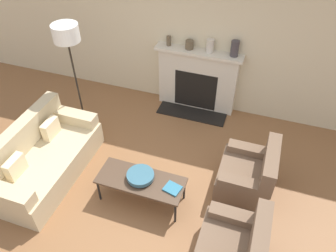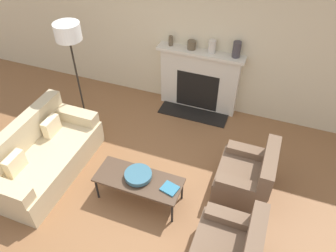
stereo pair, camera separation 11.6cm
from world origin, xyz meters
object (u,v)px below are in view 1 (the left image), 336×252
at_px(coffee_table, 141,181).
at_px(book, 173,188).
at_px(fireplace, 197,81).
at_px(floor_lamp, 68,45).
at_px(armchair_near, 234,249).
at_px(mantel_vase_right, 235,49).
at_px(armchair_far, 249,175).
at_px(bowl, 140,176).
at_px(mantel_vase_left, 169,41).
at_px(mantel_vase_center_right, 210,46).
at_px(mantel_vase_center_left, 189,45).
at_px(couch, 42,159).

distance_m(coffee_table, book, 0.47).
distance_m(fireplace, coffee_table, 2.41).
bearing_deg(floor_lamp, armchair_near, -29.48).
distance_m(book, mantel_vase_right, 2.59).
xyz_separation_m(armchair_far, floor_lamp, (-3.01, 0.49, 1.31)).
bearing_deg(bowl, book, -4.09).
distance_m(coffee_table, bowl, 0.09).
xyz_separation_m(mantel_vase_left, mantel_vase_center_right, (0.74, 0.00, 0.03)).
bearing_deg(book, mantel_vase_center_left, 115.34).
distance_m(couch, mantel_vase_center_right, 3.27).
bearing_deg(coffee_table, armchair_near, -20.34).
bearing_deg(mantel_vase_right, book, -96.57).
xyz_separation_m(coffee_table, mantel_vase_center_right, (0.32, 2.41, 0.92)).
relative_size(fireplace, armchair_far, 1.82).
bearing_deg(mantel_vase_left, couch, -115.94).
bearing_deg(mantel_vase_right, couch, -133.92).
xyz_separation_m(mantel_vase_center_left, mantel_vase_right, (0.78, 0.00, 0.06)).
xyz_separation_m(armchair_far, mantel_vase_left, (-1.82, 1.72, 0.99)).
relative_size(floor_lamp, mantel_vase_right, 7.12).
bearing_deg(mantel_vase_center_left, fireplace, -4.42).
distance_m(armchair_near, floor_lamp, 3.70).
relative_size(armchair_near, mantel_vase_center_left, 5.70).
relative_size(armchair_far, mantel_vase_center_right, 3.76).
height_order(armchair_near, mantel_vase_right, mantel_vase_right).
height_order(fireplace, mantel_vase_center_right, mantel_vase_center_right).
distance_m(armchair_near, mantel_vase_center_right, 3.28).
bearing_deg(couch, armchair_near, -99.26).
xyz_separation_m(armchair_far, coffee_table, (-1.40, -0.69, 0.09)).
xyz_separation_m(armchair_near, floor_lamp, (-3.01, 1.70, 1.31)).
bearing_deg(mantel_vase_right, coffee_table, -107.12).
xyz_separation_m(armchair_near, mantel_vase_right, (-0.66, 2.93, 1.04)).
relative_size(couch, book, 7.38).
xyz_separation_m(fireplace, mantel_vase_center_right, (0.18, 0.01, 0.73)).
xyz_separation_m(bowl, book, (0.48, -0.03, -0.04)).
relative_size(fireplace, mantel_vase_center_left, 10.37).
height_order(couch, armchair_near, couch).
bearing_deg(couch, floor_lamp, 0.20).
relative_size(fireplace, book, 6.19).
relative_size(bowl, mantel_vase_center_left, 2.52).
xyz_separation_m(book, mantel_vase_center_right, (-0.14, 2.42, 0.88)).
height_order(fireplace, mantel_vase_left, mantel_vase_left).
height_order(bowl, mantel_vase_left, mantel_vase_left).
height_order(armchair_far, mantel_vase_right, mantel_vase_right).
distance_m(armchair_far, mantel_vase_left, 2.69).
xyz_separation_m(mantel_vase_left, mantel_vase_center_left, (0.38, 0.00, -0.01)).
xyz_separation_m(couch, floor_lamp, (-0.00, 1.21, 1.30)).
height_order(coffee_table, mantel_vase_center_right, mantel_vase_center_right).
height_order(couch, mantel_vase_left, mantel_vase_left).
xyz_separation_m(armchair_far, mantel_vase_right, (-0.66, 1.72, 1.04)).
xyz_separation_m(armchair_near, mantel_vase_center_right, (-1.07, 2.93, 1.02)).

